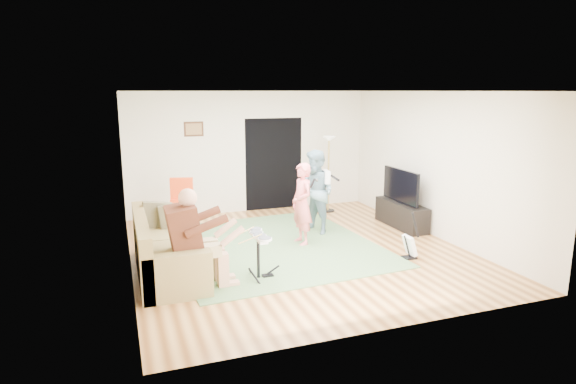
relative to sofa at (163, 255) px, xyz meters
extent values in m
plane|color=brown|center=(2.30, 0.36, -0.30)|extent=(6.00, 6.00, 0.00)
plane|color=white|center=(2.30, 0.36, 2.40)|extent=(6.00, 6.00, 0.00)
plane|color=brown|center=(-0.44, 0.56, 1.25)|extent=(0.00, 2.05, 2.05)
plane|color=black|center=(2.85, 3.35, 0.75)|extent=(2.10, 0.00, 2.10)
cube|color=#3F2314|center=(1.05, 3.35, 1.60)|extent=(0.42, 0.03, 0.32)
cube|color=#517748|center=(1.94, 0.72, -0.29)|extent=(3.72, 4.08, 0.02)
cube|color=olive|center=(0.10, 0.00, -0.08)|extent=(0.90, 1.80, 0.45)
cube|color=olive|center=(-0.28, 0.00, 0.15)|extent=(0.17, 2.23, 0.90)
cube|color=olive|center=(0.10, 1.01, 0.02)|extent=(0.90, 0.21, 0.64)
cube|color=olive|center=(0.10, -1.01, 0.02)|extent=(0.90, 0.21, 0.64)
cube|color=#562818|center=(0.25, -0.65, 0.55)|extent=(0.40, 0.52, 0.65)
sphere|color=tan|center=(0.32, -0.65, 0.99)|extent=(0.26, 0.26, 0.26)
cylinder|color=black|center=(1.30, -0.65, 0.03)|extent=(0.04, 0.04, 0.62)
cube|color=silver|center=(1.30, -0.65, 0.33)|extent=(0.12, 0.62, 0.04)
imported|color=#FF6E75|center=(2.50, 0.66, 0.43)|extent=(0.40, 0.56, 1.47)
imported|color=#7296A7|center=(3.00, 1.20, 0.51)|extent=(0.86, 0.95, 1.61)
cube|color=black|center=(3.88, -0.66, -0.29)|extent=(0.21, 0.17, 0.03)
cube|color=white|center=(3.88, -0.66, -0.08)|extent=(0.17, 0.25, 0.33)
cylinder|color=black|center=(3.96, -0.66, 0.26)|extent=(0.17, 0.04, 0.44)
cylinder|color=black|center=(3.93, 2.69, -0.29)|extent=(0.31, 0.31, 0.03)
cylinder|color=#AC8F4A|center=(3.93, 2.69, 0.53)|extent=(0.04, 0.04, 1.62)
cone|color=white|center=(3.93, 2.69, 1.36)|extent=(0.27, 0.27, 0.11)
cube|color=beige|center=(0.53, 1.96, 0.19)|extent=(0.56, 0.56, 0.04)
cube|color=#FC4C1A|center=(0.53, 2.16, 0.54)|extent=(0.44, 0.20, 0.45)
cube|color=black|center=(4.80, 1.02, -0.05)|extent=(0.40, 1.40, 0.50)
cube|color=black|center=(4.75, 1.02, 0.55)|extent=(0.06, 1.17, 0.66)
camera|label=1|loc=(-0.54, -7.07, 2.41)|focal=30.00mm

